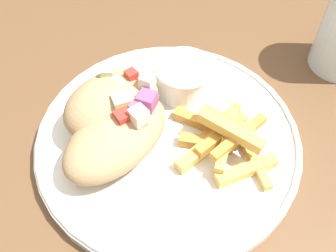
% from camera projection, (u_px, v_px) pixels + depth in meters
% --- Properties ---
extents(table, '(1.18, 1.18, 0.74)m').
position_uv_depth(table, '(184.00, 151.00, 0.55)').
color(table, brown).
rests_on(table, ground_plane).
extents(plate, '(0.30, 0.30, 0.02)m').
position_uv_depth(plate, '(168.00, 139.00, 0.45)').
color(plate, white).
rests_on(plate, table).
extents(pita_sandwich_near, '(0.15, 0.15, 0.06)m').
position_uv_depth(pita_sandwich_near, '(117.00, 136.00, 0.42)').
color(pita_sandwich_near, tan).
rests_on(pita_sandwich_near, plate).
extents(pita_sandwich_far, '(0.14, 0.13, 0.07)m').
position_uv_depth(pita_sandwich_far, '(112.00, 105.00, 0.44)').
color(pita_sandwich_far, tan).
rests_on(pita_sandwich_far, plate).
extents(fries_pile, '(0.11, 0.12, 0.04)m').
position_uv_depth(fries_pile, '(224.00, 139.00, 0.43)').
color(fries_pile, gold).
rests_on(fries_pile, plate).
extents(sauce_ramekin, '(0.07, 0.07, 0.04)m').
position_uv_depth(sauce_ramekin, '(185.00, 76.00, 0.47)').
color(sauce_ramekin, white).
rests_on(sauce_ramekin, plate).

